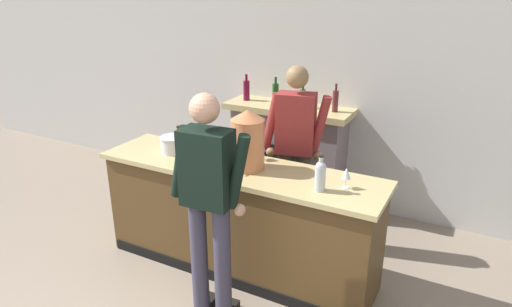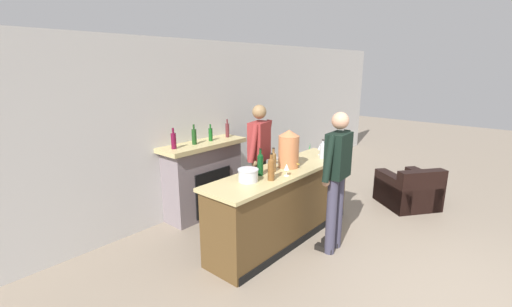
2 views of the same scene
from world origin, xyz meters
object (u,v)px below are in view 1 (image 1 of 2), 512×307
object	(u,v)px
person_customer	(209,203)
wine_glass_front_left	(346,174)
copper_dispenser	(248,140)
fireplace_stone	(288,154)
wine_bottle_chardonnay_pale	(320,175)
wine_glass_front_right	(201,157)
wine_bottle_cabernet_heavy	(200,140)
ice_bucket_steel	(174,144)
wine_glass_by_dispenser	(261,147)
wine_bottle_merlot_tall	(220,146)
wine_bottle_rose_blush	(180,146)
person_bartender	(295,149)

from	to	relation	value
person_customer	wine_glass_front_left	distance (m)	1.07
copper_dispenser	fireplace_stone	bearing A→B (deg)	100.51
wine_bottle_chardonnay_pale	wine_glass_front_right	size ratio (longest dim) A/B	1.80
copper_dispenser	wine_bottle_cabernet_heavy	bearing A→B (deg)	173.22
wine_glass_front_left	ice_bucket_steel	bearing A→B (deg)	179.65
fireplace_stone	wine_bottle_cabernet_heavy	xyz separation A→B (m)	(-0.25, -1.40, 0.56)
fireplace_stone	copper_dispenser	xyz separation A→B (m)	(0.27, -1.46, 0.67)
person_customer	wine_glass_front_left	world-z (taller)	person_customer
person_customer	wine_glass_by_dispenser	size ratio (longest dim) A/B	10.89
fireplace_stone	wine_bottle_chardonnay_pale	bearing A→B (deg)	-58.72
fireplace_stone	wine_bottle_cabernet_heavy	size ratio (longest dim) A/B	4.30
wine_bottle_merlot_tall	wine_bottle_cabernet_heavy	distance (m)	0.23
wine_bottle_rose_blush	wine_bottle_chardonnay_pale	distance (m)	1.28
person_customer	wine_glass_front_right	distance (m)	0.64
fireplace_stone	wine_bottle_rose_blush	distance (m)	1.74
person_customer	wine_bottle_rose_blush	distance (m)	0.85
wine_bottle_rose_blush	person_bartender	bearing A→B (deg)	47.41
wine_bottle_chardonnay_pale	wine_glass_front_left	distance (m)	0.21
person_customer	wine_bottle_cabernet_heavy	distance (m)	0.97
fireplace_stone	copper_dispenser	world-z (taller)	copper_dispenser
wine_glass_by_dispenser	wine_glass_front_left	bearing A→B (deg)	-14.56
wine_bottle_rose_blush	wine_glass_front_left	size ratio (longest dim) A/B	2.01
person_bartender	wine_bottle_rose_blush	bearing A→B (deg)	-132.59
wine_bottle_merlot_tall	wine_bottle_chardonnay_pale	world-z (taller)	wine_bottle_merlot_tall
wine_bottle_cabernet_heavy	wine_bottle_rose_blush	bearing A→B (deg)	-105.94
wine_glass_by_dispenser	wine_glass_front_right	world-z (taller)	wine_glass_by_dispenser
person_bartender	wine_bottle_merlot_tall	xyz separation A→B (m)	(-0.45, -0.62, 0.16)
fireplace_stone	wine_bottle_chardonnay_pale	size ratio (longest dim) A/B	5.24
ice_bucket_steel	wine_bottle_rose_blush	size ratio (longest dim) A/B	0.74
wine_glass_front_right	wine_glass_by_dispenser	bearing A→B (deg)	52.40
person_customer	wine_bottle_cabernet_heavy	world-z (taller)	person_customer
wine_bottle_rose_blush	wine_glass_by_dispenser	size ratio (longest dim) A/B	2.01
wine_bottle_chardonnay_pale	fireplace_stone	bearing A→B (deg)	121.28
copper_dispenser	wine_bottle_cabernet_heavy	xyz separation A→B (m)	(-0.52, 0.06, -0.10)
person_customer	fireplace_stone	bearing A→B (deg)	98.71
person_customer	wine_bottle_rose_blush	xyz separation A→B (m)	(-0.65, 0.53, 0.15)
ice_bucket_steel	wine_bottle_chardonnay_pale	xyz separation A→B (m)	(1.49, -0.15, 0.05)
wine_bottle_cabernet_heavy	wine_bottle_chardonnay_pale	bearing A→B (deg)	-8.81
fireplace_stone	person_bartender	xyz separation A→B (m)	(0.43, -0.81, 0.40)
ice_bucket_steel	wine_glass_front_right	bearing A→B (deg)	-26.09
wine_glass_front_left	wine_glass_front_right	xyz separation A→B (m)	(-1.19, -0.22, -0.01)
copper_dispenser	wine_bottle_chardonnay_pale	world-z (taller)	copper_dispenser
wine_glass_front_right	copper_dispenser	bearing A→B (deg)	31.90
fireplace_stone	wine_glass_front_right	world-z (taller)	fireplace_stone
wine_bottle_cabernet_heavy	wine_glass_front_right	world-z (taller)	wine_bottle_cabernet_heavy
ice_bucket_steel	wine_bottle_chardonnay_pale	distance (m)	1.50
ice_bucket_steel	wine_glass_by_dispenser	xyz separation A→B (m)	(0.80, 0.21, 0.04)
wine_bottle_merlot_tall	wine_bottle_rose_blush	world-z (taller)	wine_bottle_rose_blush
wine_bottle_rose_blush	wine_bottle_chardonnay_pale	world-z (taller)	wine_bottle_rose_blush
person_customer	wine_bottle_chardonnay_pale	size ratio (longest dim) A/B	6.36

